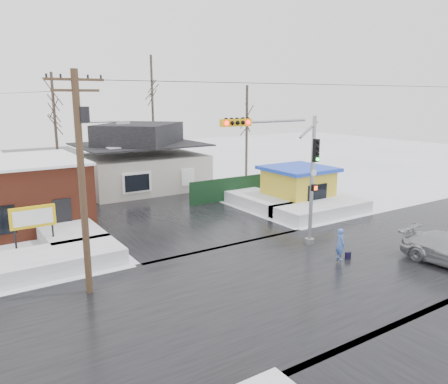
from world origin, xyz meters
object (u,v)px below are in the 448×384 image
kiosk (298,186)px  pedestrian (340,244)px  utility_pole (83,171)px  traffic_signal (291,165)px  marquee_sign (33,218)px

kiosk → pedestrian: 11.31m
pedestrian → utility_pole: bearing=91.2°
traffic_signal → utility_pole: bearing=177.1°
traffic_signal → marquee_sign: 13.42m
kiosk → pedestrian: (-5.95, -9.59, -0.66)m
marquee_sign → pedestrian: size_ratio=1.59×
utility_pole → pedestrian: bearing=-15.1°
traffic_signal → kiosk: 10.43m
traffic_signal → pedestrian: bearing=-66.5°
marquee_sign → pedestrian: bearing=-35.9°
utility_pole → marquee_sign: utility_pole is taller
utility_pole → kiosk: bearing=20.4°
utility_pole → kiosk: size_ratio=1.96×
traffic_signal → pedestrian: size_ratio=4.37×
traffic_signal → marquee_sign: bearing=150.3°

